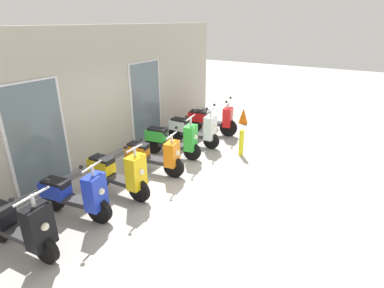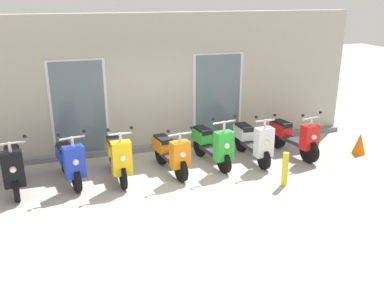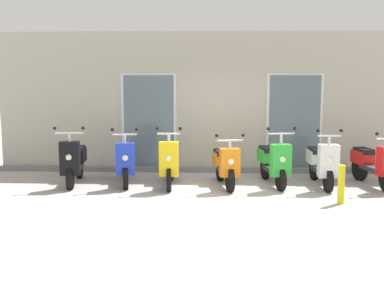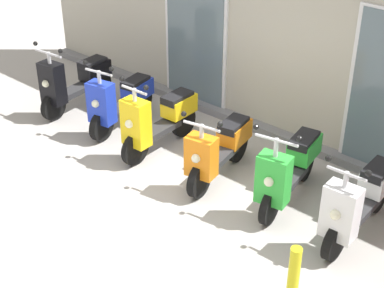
# 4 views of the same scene
# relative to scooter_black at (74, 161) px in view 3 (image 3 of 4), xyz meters

# --- Properties ---
(ground_plane) EXTENTS (40.00, 40.00, 0.00)m
(ground_plane) POSITION_rel_scooter_black_xyz_m (3.08, -0.98, -0.49)
(ground_plane) COLOR #A8A39E
(storefront_facade) EXTENTS (10.49, 0.50, 3.26)m
(storefront_facade) POSITION_rel_scooter_black_xyz_m (3.08, 1.62, 1.08)
(storefront_facade) COLOR #B2AD9E
(storefront_facade) RESTS_ON ground_plane
(scooter_black) EXTENTS (0.62, 1.55, 1.26)m
(scooter_black) POSITION_rel_scooter_black_xyz_m (0.00, 0.00, 0.00)
(scooter_black) COLOR black
(scooter_black) RESTS_ON ground_plane
(scooter_blue) EXTENTS (0.63, 1.51, 1.23)m
(scooter_blue) POSITION_rel_scooter_black_xyz_m (1.06, 0.05, -0.03)
(scooter_blue) COLOR black
(scooter_blue) RESTS_ON ground_plane
(scooter_yellow) EXTENTS (0.51, 1.55, 1.27)m
(scooter_yellow) POSITION_rel_scooter_black_xyz_m (2.01, -0.08, 0.02)
(scooter_yellow) COLOR black
(scooter_yellow) RESTS_ON ground_plane
(scooter_orange) EXTENTS (0.64, 1.52, 1.15)m
(scooter_orange) POSITION_rel_scooter_black_xyz_m (3.14, -0.07, -0.04)
(scooter_orange) COLOR black
(scooter_orange) RESTS_ON ground_plane
(scooter_green) EXTENTS (0.66, 1.57, 1.27)m
(scooter_green) POSITION_rel_scooter_black_xyz_m (4.14, 0.08, -0.00)
(scooter_green) COLOR black
(scooter_green) RESTS_ON ground_plane
(scooter_white) EXTENTS (0.52, 1.61, 1.24)m
(scooter_white) POSITION_rel_scooter_black_xyz_m (5.12, 0.04, -0.01)
(scooter_white) COLOR black
(scooter_white) RESTS_ON ground_plane
(scooter_red) EXTENTS (0.69, 1.64, 1.18)m
(scooter_red) POSITION_rel_scooter_black_xyz_m (6.19, 0.06, -0.03)
(scooter_red) COLOR black
(scooter_red) RESTS_ON ground_plane
(curb_bollard) EXTENTS (0.12, 0.12, 0.70)m
(curb_bollard) POSITION_rel_scooter_black_xyz_m (5.16, -1.39, -0.14)
(curb_bollard) COLOR yellow
(curb_bollard) RESTS_ON ground_plane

